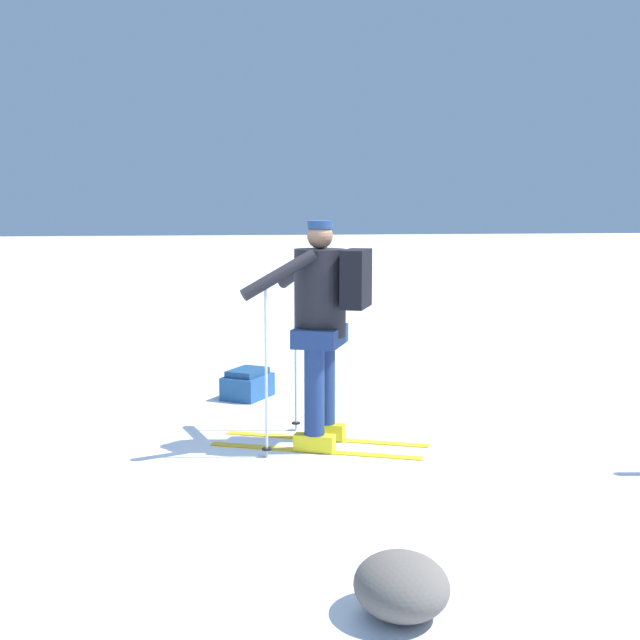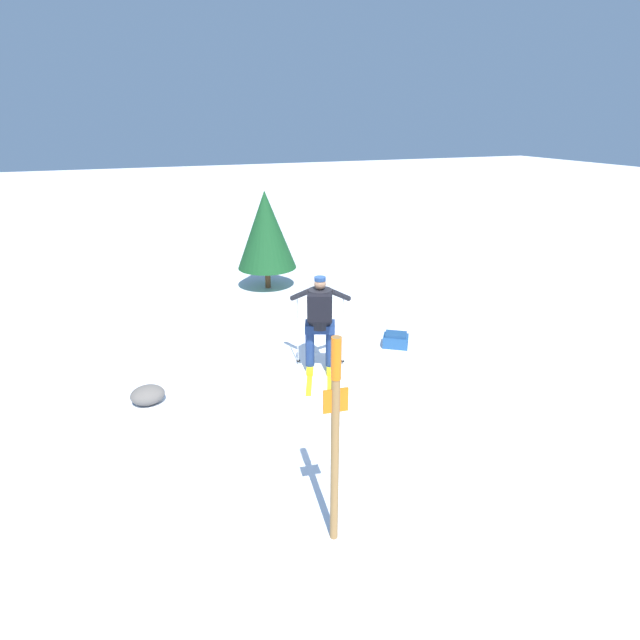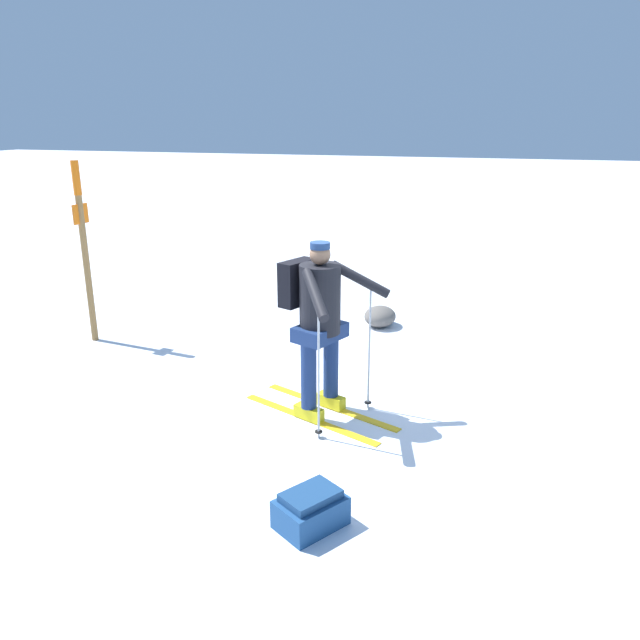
# 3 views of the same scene
# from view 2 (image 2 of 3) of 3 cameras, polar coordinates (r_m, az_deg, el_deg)

# --- Properties ---
(ground_plane) EXTENTS (80.00, 80.00, 0.00)m
(ground_plane) POSITION_cam_2_polar(r_m,az_deg,el_deg) (8.46, -2.97, -6.43)
(ground_plane) COLOR white
(skier) EXTENTS (1.15, 1.66, 1.70)m
(skier) POSITION_cam_2_polar(r_m,az_deg,el_deg) (8.13, -0.00, 0.23)
(skier) COLOR gold
(skier) RESTS_ON ground_plane
(dropped_backpack) EXTENTS (0.58, 0.54, 0.28)m
(dropped_backpack) POSITION_cam_2_polar(r_m,az_deg,el_deg) (9.56, 8.64, -2.28)
(dropped_backpack) COLOR navy
(dropped_backpack) RESTS_ON ground_plane
(trail_marker) EXTENTS (0.24, 0.10, 2.28)m
(trail_marker) POSITION_cam_2_polar(r_m,az_deg,el_deg) (4.79, 1.75, -12.25)
(trail_marker) COLOR olive
(trail_marker) RESTS_ON ground_plane
(rock_boulder) EXTENTS (0.51, 0.43, 0.28)m
(rock_boulder) POSITION_cam_2_polar(r_m,az_deg,el_deg) (8.09, -19.10, -8.09)
(rock_boulder) COLOR #5B5651
(rock_boulder) RESTS_ON ground_plane
(pine_tree) EXTENTS (1.46, 1.46, 2.44)m
(pine_tree) POSITION_cam_2_polar(r_m,az_deg,el_deg) (12.48, -6.21, 10.19)
(pine_tree) COLOR #4C331E
(pine_tree) RESTS_ON ground_plane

